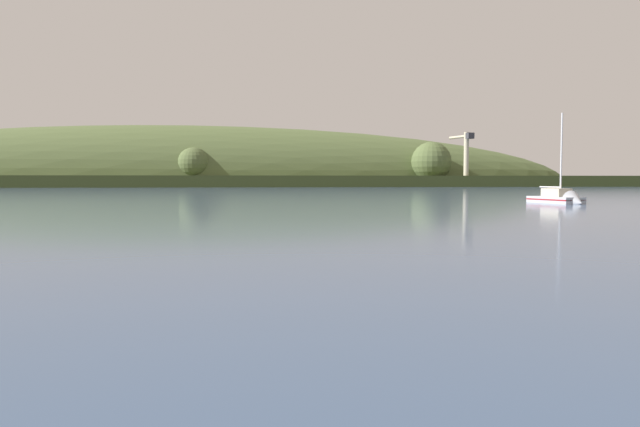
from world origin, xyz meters
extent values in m
cube|color=#35401E|center=(18.92, 243.81, 2.14)|extent=(428.32, 46.43, 4.28)
ellipsoid|color=#4C5B33|center=(-37.72, 258.89, 0.00)|extent=(342.81, 58.20, 49.90)
sphere|color=#4C5B33|center=(-28.57, 236.03, 8.65)|extent=(12.49, 12.49, 12.49)
sphere|color=#4C5B33|center=(63.63, 236.69, 9.80)|extent=(15.80, 15.80, 15.80)
cube|color=#4C4C51|center=(73.63, 225.26, 1.00)|extent=(4.97, 4.97, 2.00)
cylinder|color=#BCB293|center=(73.63, 225.26, 11.32)|extent=(1.86, 1.86, 18.64)
cylinder|color=#BCB293|center=(72.45, 230.06, 19.15)|extent=(3.96, 12.25, 1.03)
cube|color=#333338|center=(74.17, 223.10, 19.15)|extent=(3.01, 2.55, 2.24)
cube|color=#ADB2BC|center=(30.68, 78.78, 0.17)|extent=(4.60, 7.76, 1.33)
cone|color=#ADB2BC|center=(31.48, 75.24, 0.17)|extent=(3.28, 2.42, 2.96)
cube|color=maroon|center=(30.68, 78.78, 0.46)|extent=(4.63, 7.77, 0.17)
cube|color=#BCB299|center=(30.72, 78.61, 1.35)|extent=(2.76, 3.65, 1.04)
cylinder|color=silver|center=(30.88, 77.90, 6.06)|extent=(0.22, 0.22, 10.45)
cylinder|color=silver|center=(30.46, 79.76, 2.03)|extent=(1.01, 3.76, 0.17)
camera|label=1|loc=(-7.87, 7.15, 3.08)|focal=33.54mm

